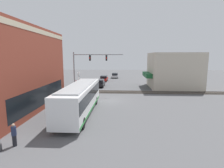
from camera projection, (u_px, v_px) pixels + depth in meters
name	position (u px, v px, depth m)	size (l,w,h in m)	color
ground_plane	(110.00, 100.00, 25.12)	(120.00, 120.00, 0.00)	#565659
brick_building	(0.00, 69.00, 20.14)	(15.66, 9.77, 9.55)	brown
shop_building	(173.00, 70.00, 35.04)	(9.00, 10.32, 6.97)	beige
city_bus	(80.00, 97.00, 19.06)	(11.91, 2.59, 3.25)	white
traffic_signal_gantry	(88.00, 63.00, 28.85)	(0.42, 8.24, 6.96)	gray
crossing_signal	(79.00, 81.00, 28.05)	(1.41, 1.18, 3.81)	gray
rail_track_near	(112.00, 92.00, 31.04)	(2.60, 60.00, 0.15)	#332D28
parked_car_black	(100.00, 83.00, 36.61)	(4.65, 1.82, 1.51)	black
parked_car_red	(104.00, 78.00, 45.10)	(4.89, 1.82, 1.41)	#B21E19
parked_car_silver	(115.00, 75.00, 52.16)	(4.71, 1.82, 1.44)	#B7B7BC
pedestrian_by_lamp	(14.00, 135.00, 12.13)	(0.34, 0.34, 1.64)	black
pedestrian_at_crossing	(78.00, 91.00, 27.37)	(0.34, 0.34, 1.83)	#473828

